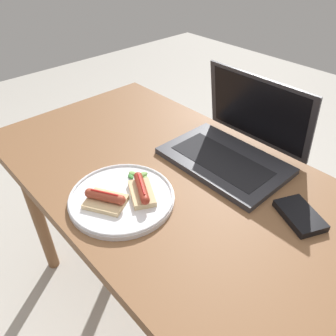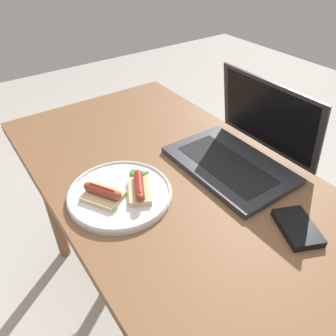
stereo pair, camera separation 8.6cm
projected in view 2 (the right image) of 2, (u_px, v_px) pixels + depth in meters
The scene contains 8 objects.
ground_plane at pixel (189, 330), 1.29m from camera, with size 6.00×6.00×0.00m, color #B7B2A8.
desk at pixel (198, 218), 0.91m from camera, with size 1.43×0.66×0.70m.
laptop at pixel (240, 151), 0.96m from camera, with size 0.36×0.28×0.24m.
plate at pixel (120, 193), 0.86m from camera, with size 0.27×0.27×0.02m.
sausage_toast_left at pixel (103, 194), 0.83m from camera, with size 0.12×0.11×0.04m.
sausage_toast_middle at pixel (139, 188), 0.84m from camera, with size 0.12×0.10×0.04m.
salad_pile at pixel (140, 174), 0.91m from camera, with size 0.07×0.06×0.01m.
external_drive at pixel (297, 227), 0.76m from camera, with size 0.14×0.12×0.02m.
Camera 2 is at (0.47, -0.44, 1.29)m, focal length 35.00 mm.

